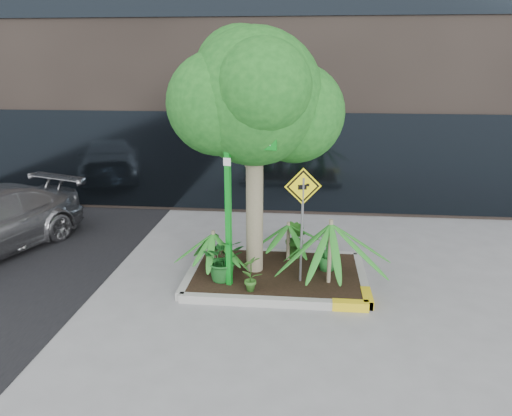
# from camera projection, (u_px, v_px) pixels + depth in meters

# --- Properties ---
(ground) EXTENTS (80.00, 80.00, 0.00)m
(ground) POSITION_uv_depth(u_px,v_px,m) (265.00, 285.00, 9.20)
(ground) COLOR gray
(ground) RESTS_ON ground
(planter) EXTENTS (3.35, 2.36, 0.15)m
(planter) POSITION_uv_depth(u_px,v_px,m) (278.00, 274.00, 9.41)
(planter) COLOR #9E9E99
(planter) RESTS_ON ground
(tree) EXTENTS (3.07, 2.73, 4.61)m
(tree) POSITION_uv_depth(u_px,v_px,m) (254.00, 97.00, 8.62)
(tree) COLOR gray
(tree) RESTS_ON ground
(palm_front) EXTENTS (1.33, 1.33, 1.48)m
(palm_front) POSITION_uv_depth(u_px,v_px,m) (331.00, 224.00, 8.66)
(palm_front) COLOR gray
(palm_front) RESTS_ON ground
(palm_left) EXTENTS (0.91, 0.91, 1.02)m
(palm_left) POSITION_uv_depth(u_px,v_px,m) (213.00, 233.00, 9.21)
(palm_left) COLOR gray
(palm_left) RESTS_ON ground
(palm_back) EXTENTS (0.88, 0.88, 0.98)m
(palm_back) POSITION_uv_depth(u_px,v_px,m) (289.00, 225.00, 9.78)
(palm_back) COLOR gray
(palm_back) RESTS_ON ground
(shrub_a) EXTENTS (0.92, 0.92, 0.82)m
(shrub_a) POSITION_uv_depth(u_px,v_px,m) (223.00, 259.00, 8.96)
(shrub_a) COLOR #19591F
(shrub_a) RESTS_ON planter
(shrub_b) EXTENTS (0.53, 0.53, 0.68)m
(shrub_b) POSITION_uv_depth(u_px,v_px,m) (328.00, 253.00, 9.41)
(shrub_b) COLOR #1E6424
(shrub_b) RESTS_ON planter
(shrub_c) EXTENTS (0.50, 0.50, 0.67)m
(shrub_c) POSITION_uv_depth(u_px,v_px,m) (251.00, 273.00, 8.56)
(shrub_c) COLOR #2D631E
(shrub_c) RESTS_ON planter
(shrub_d) EXTENTS (0.64, 0.64, 0.82)m
(shrub_d) POSITION_uv_depth(u_px,v_px,m) (296.00, 239.00, 9.94)
(shrub_d) COLOR #27641D
(shrub_d) RESTS_ON planter
(street_sign_post) EXTENTS (0.89, 1.05, 3.09)m
(street_sign_post) POSITION_uv_depth(u_px,v_px,m) (233.00, 188.00, 8.42)
(street_sign_post) COLOR #0D9821
(street_sign_post) RESTS_ON ground
(cattle_sign) EXTENTS (0.63, 0.15, 2.10)m
(cattle_sign) POSITION_uv_depth(u_px,v_px,m) (302.00, 206.00, 8.59)
(cattle_sign) COLOR slate
(cattle_sign) RESTS_ON ground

